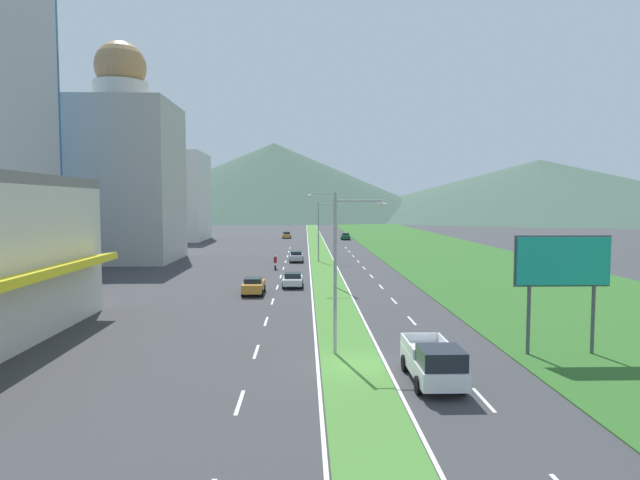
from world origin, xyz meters
TOP-DOWN VIEW (x-y plane):
  - ground_plane at (0.00, 0.00)m, footprint 600.00×600.00m
  - grass_median at (0.00, 60.00)m, footprint 3.20×240.00m
  - grass_verge_right at (20.60, 60.00)m, footprint 24.00×240.00m
  - lane_dash_left_2 at (-5.10, -4.72)m, footprint 0.16×2.80m
  - lane_dash_left_3 at (-5.10, 2.92)m, footprint 0.16×2.80m
  - lane_dash_left_4 at (-5.10, 10.56)m, footprint 0.16×2.80m
  - lane_dash_left_5 at (-5.10, 18.20)m, footprint 0.16×2.80m
  - lane_dash_left_6 at (-5.10, 25.84)m, footprint 0.16×2.80m
  - lane_dash_left_7 at (-5.10, 33.48)m, footprint 0.16×2.80m
  - lane_dash_left_8 at (-5.10, 41.13)m, footprint 0.16×2.80m
  - lane_dash_left_9 at (-5.10, 48.77)m, footprint 0.16×2.80m
  - lane_dash_left_10 at (-5.10, 56.41)m, footprint 0.16×2.80m
  - lane_dash_left_11 at (-5.10, 64.05)m, footprint 0.16×2.80m
  - lane_dash_left_12 at (-5.10, 71.69)m, footprint 0.16×2.80m
  - lane_dash_right_2 at (5.10, -4.72)m, footprint 0.16×2.80m
  - lane_dash_right_3 at (5.10, 2.92)m, footprint 0.16×2.80m
  - lane_dash_right_4 at (5.10, 10.56)m, footprint 0.16×2.80m
  - lane_dash_right_5 at (5.10, 18.20)m, footprint 0.16×2.80m
  - lane_dash_right_6 at (5.10, 25.84)m, footprint 0.16×2.80m
  - lane_dash_right_7 at (5.10, 33.48)m, footprint 0.16×2.80m
  - lane_dash_right_8 at (5.10, 41.13)m, footprint 0.16×2.80m
  - lane_dash_right_9 at (5.10, 48.77)m, footprint 0.16×2.80m
  - lane_dash_right_10 at (5.10, 56.41)m, footprint 0.16×2.80m
  - lane_dash_right_11 at (5.10, 64.05)m, footprint 0.16×2.80m
  - lane_dash_right_12 at (5.10, 71.69)m, footprint 0.16×2.80m
  - edge_line_median_left at (-1.75, 60.00)m, footprint 0.16×240.00m
  - edge_line_median_right at (1.75, 60.00)m, footprint 0.16×240.00m
  - domed_building at (-28.00, 50.77)m, footprint 14.56×14.56m
  - midrise_colored at (-32.55, 93.29)m, footprint 16.39×16.39m
  - hill_far_left at (-56.01, 292.27)m, footprint 221.79×221.79m
  - hill_far_center at (-18.78, 263.64)m, footprint 186.24×186.24m
  - hill_far_right at (121.09, 256.34)m, footprint 235.11×235.11m
  - street_lamp_near at (-0.42, 2.24)m, footprint 2.87×0.30m
  - street_lamp_mid at (0.27, 25.39)m, footprint 2.78×0.31m
  - street_lamp_far at (-0.11, 48.53)m, footprint 3.12×0.39m
  - billboard_roadside at (11.47, 1.81)m, footprint 5.25×0.28m
  - car_0 at (-6.62, 99.26)m, footprint 1.93×4.46m
  - car_1 at (6.69, 93.82)m, footprint 1.91×4.66m
  - car_2 at (-3.58, 48.72)m, footprint 1.90×4.38m
  - car_3 at (-3.58, 26.08)m, footprint 1.99×4.14m
  - car_4 at (-7.03, 21.92)m, footprint 1.93×4.29m
  - pickup_truck_0 at (3.47, -2.69)m, footprint 2.18×5.40m
  - motorcycle_rider at (-6.05, 39.94)m, footprint 0.36×2.00m

SIDE VIEW (x-z plane):
  - ground_plane at x=0.00m, z-range 0.00..0.00m
  - lane_dash_left_2 at x=-5.10m, z-range 0.00..0.01m
  - lane_dash_left_3 at x=-5.10m, z-range 0.00..0.01m
  - lane_dash_left_4 at x=-5.10m, z-range 0.00..0.01m
  - lane_dash_left_5 at x=-5.10m, z-range 0.00..0.01m
  - lane_dash_left_6 at x=-5.10m, z-range 0.00..0.01m
  - lane_dash_left_7 at x=-5.10m, z-range 0.00..0.01m
  - lane_dash_left_8 at x=-5.10m, z-range 0.00..0.01m
  - lane_dash_left_9 at x=-5.10m, z-range 0.00..0.01m
  - lane_dash_left_10 at x=-5.10m, z-range 0.00..0.01m
  - lane_dash_left_11 at x=-5.10m, z-range 0.00..0.01m
  - lane_dash_left_12 at x=-5.10m, z-range 0.00..0.01m
  - lane_dash_right_2 at x=5.10m, z-range 0.00..0.01m
  - lane_dash_right_3 at x=5.10m, z-range 0.00..0.01m
  - lane_dash_right_4 at x=5.10m, z-range 0.00..0.01m
  - lane_dash_right_5 at x=5.10m, z-range 0.00..0.01m
  - lane_dash_right_6 at x=5.10m, z-range 0.00..0.01m
  - lane_dash_right_7 at x=5.10m, z-range 0.00..0.01m
  - lane_dash_right_8 at x=5.10m, z-range 0.00..0.01m
  - lane_dash_right_9 at x=5.10m, z-range 0.00..0.01m
  - lane_dash_right_10 at x=5.10m, z-range 0.00..0.01m
  - lane_dash_right_11 at x=5.10m, z-range 0.00..0.01m
  - lane_dash_right_12 at x=5.10m, z-range 0.00..0.01m
  - edge_line_median_left at x=-1.75m, z-range 0.00..0.01m
  - edge_line_median_right at x=1.75m, z-range 0.00..0.01m
  - grass_median at x=0.00m, z-range 0.00..0.06m
  - grass_verge_right at x=20.60m, z-range 0.00..0.06m
  - car_3 at x=-3.58m, z-range 0.02..1.43m
  - motorcycle_rider at x=-6.05m, z-range -0.15..1.65m
  - car_0 at x=-6.62m, z-range 0.01..1.49m
  - car_2 at x=-3.58m, z-range 0.02..1.48m
  - car_1 at x=6.69m, z-range 0.03..1.48m
  - car_4 at x=-7.03m, z-range 0.03..1.53m
  - pickup_truck_0 at x=3.47m, z-range -0.02..1.98m
  - street_lamp_far at x=-0.11m, z-range 0.70..8.94m
  - billboard_roadside at x=11.47m, z-range 1.59..8.10m
  - street_lamp_near at x=-0.42m, z-range 0.68..9.19m
  - street_lamp_mid at x=0.27m, z-range 0.68..9.96m
  - midrise_colored at x=-32.55m, z-range 0.00..19.11m
  - hill_far_left at x=-56.01m, z-range 0.00..23.42m
  - domed_building at x=-28.00m, z-range -2.78..27.83m
  - hill_far_right at x=121.09m, z-range 0.00..30.83m
  - hill_far_center at x=-18.78m, z-range 0.00..39.87m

